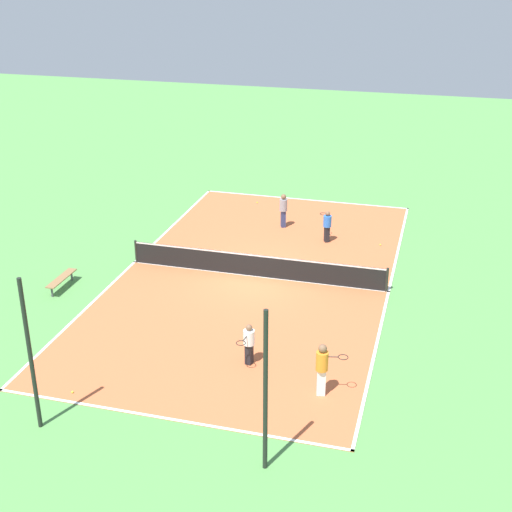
# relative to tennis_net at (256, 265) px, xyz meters

# --- Properties ---
(ground_plane) EXTENTS (80.00, 80.00, 0.00)m
(ground_plane) POSITION_rel_tennis_net_xyz_m (0.00, 0.00, -0.52)
(ground_plane) COLOR #518E47
(court_surface) EXTENTS (10.63, 19.42, 0.02)m
(court_surface) POSITION_rel_tennis_net_xyz_m (0.00, 0.00, -0.51)
(court_surface) COLOR #C66038
(court_surface) RESTS_ON ground_plane
(tennis_net) EXTENTS (10.43, 0.10, 0.98)m
(tennis_net) POSITION_rel_tennis_net_xyz_m (0.00, 0.00, 0.00)
(tennis_net) COLOR black
(tennis_net) RESTS_ON court_surface
(bench) EXTENTS (0.36, 1.80, 0.45)m
(bench) POSITION_rel_tennis_net_xyz_m (6.95, 2.99, -0.13)
(bench) COLOR olive
(bench) RESTS_ON ground_plane
(player_center_orange) EXTENTS (0.98, 0.53, 1.70)m
(player_center_orange) POSITION_rel_tennis_net_xyz_m (-4.00, 7.37, 0.48)
(player_center_orange) COLOR white
(player_center_orange) RESTS_ON court_surface
(player_baseline_gray) EXTENTS (0.48, 0.48, 1.61)m
(player_baseline_gray) POSITION_rel_tennis_net_xyz_m (0.20, -5.56, 0.42)
(player_baseline_gray) COLOR navy
(player_baseline_gray) RESTS_ON court_surface
(player_near_blue) EXTENTS (0.73, 0.98, 1.44)m
(player_near_blue) POSITION_rel_tennis_net_xyz_m (-2.09, -4.32, 0.32)
(player_near_blue) COLOR black
(player_near_blue) RESTS_ON court_surface
(player_near_white) EXTENTS (0.47, 0.97, 1.39)m
(player_near_white) POSITION_rel_tennis_net_xyz_m (-1.49, 6.30, 0.29)
(player_near_white) COLOR black
(player_near_white) RESTS_ON court_surface
(tennis_ball_left_sideline) EXTENTS (0.07, 0.07, 0.07)m
(tennis_ball_left_sideline) POSITION_rel_tennis_net_xyz_m (2.24, -8.45, -0.46)
(tennis_ball_left_sideline) COLOR #CCE033
(tennis_ball_left_sideline) RESTS_ON court_surface
(tennis_ball_near_net) EXTENTS (0.07, 0.07, 0.07)m
(tennis_ball_near_net) POSITION_rel_tennis_net_xyz_m (3.12, 9.25, -0.46)
(tennis_ball_near_net) COLOR #CCE033
(tennis_ball_near_net) RESTS_ON court_surface
(tennis_ball_right_alley) EXTENTS (0.07, 0.07, 0.07)m
(tennis_ball_right_alley) POSITION_rel_tennis_net_xyz_m (-0.01, -0.51, -0.46)
(tennis_ball_right_alley) COLOR #CCE033
(tennis_ball_right_alley) RESTS_ON court_surface
(tennis_ball_far_baseline) EXTENTS (0.07, 0.07, 0.07)m
(tennis_ball_far_baseline) POSITION_rel_tennis_net_xyz_m (-4.46, -4.49, -0.46)
(tennis_ball_far_baseline) COLOR #CCE033
(tennis_ball_far_baseline) RESTS_ON court_surface
(fence_post_back_left) EXTENTS (0.12, 0.12, 4.54)m
(fence_post_back_left) POSITION_rel_tennis_net_xyz_m (-3.21, 10.88, 1.75)
(fence_post_back_left) COLOR black
(fence_post_back_left) RESTS_ON ground_plane
(fence_post_back_right) EXTENTS (0.12, 0.12, 4.54)m
(fence_post_back_right) POSITION_rel_tennis_net_xyz_m (3.21, 10.88, 1.75)
(fence_post_back_right) COLOR black
(fence_post_back_right) RESTS_ON ground_plane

